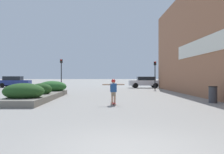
# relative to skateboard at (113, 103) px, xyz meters

# --- Properties ---
(ground_plane) EXTENTS (300.00, 300.00, 0.00)m
(ground_plane) POSITION_rel_skateboard_xyz_m (0.09, -8.61, -0.07)
(ground_plane) COLOR gray
(building_wall_right) EXTENTS (0.67, 33.29, 9.40)m
(building_wall_right) POSITION_rel_skateboard_xyz_m (6.95, 3.28, 4.62)
(building_wall_right) COLOR #9E6647
(building_wall_right) RESTS_ON ground_plane
(planter_box) EXTENTS (2.50, 10.15, 1.20)m
(planter_box) POSITION_rel_skateboard_xyz_m (-5.03, 3.67, 0.42)
(planter_box) COLOR slate
(planter_box) RESTS_ON ground_plane
(skateboard) EXTENTS (0.32, 0.81, 0.09)m
(skateboard) POSITION_rel_skateboard_xyz_m (0.00, 0.00, 0.00)
(skateboard) COLOR maroon
(skateboard) RESTS_ON ground_plane
(skateboarder) EXTENTS (1.25, 0.23, 1.34)m
(skateboarder) POSITION_rel_skateboard_xyz_m (0.00, -0.00, 0.84)
(skateboarder) COLOR tan
(skateboarder) RESTS_ON skateboard
(trash_bin) EXTENTS (0.51, 0.51, 1.00)m
(trash_bin) POSITION_rel_skateboard_xyz_m (5.96, 0.82, 0.43)
(trash_bin) COLOR #38383D
(trash_bin) RESTS_ON ground_plane
(car_leftmost) EXTENTS (4.55, 1.87, 1.61)m
(car_leftmost) POSITION_rel_skateboard_xyz_m (-13.89, 22.52, 0.77)
(car_leftmost) COLOR navy
(car_leftmost) RESTS_ON ground_plane
(car_center_left) EXTENTS (4.40, 1.86, 1.56)m
(car_center_left) POSITION_rel_skateboard_xyz_m (4.91, 20.63, 0.76)
(car_center_left) COLOR silver
(car_center_left) RESTS_ON ground_plane
(traffic_light_left) EXTENTS (0.28, 0.30, 3.63)m
(traffic_light_left) POSITION_rel_skateboard_xyz_m (-5.83, 15.91, 2.39)
(traffic_light_left) COLOR black
(traffic_light_left) RESTS_ON ground_plane
(traffic_light_right) EXTENTS (0.28, 0.30, 3.37)m
(traffic_light_right) POSITION_rel_skateboard_xyz_m (5.35, 15.65, 2.23)
(traffic_light_right) COLOR black
(traffic_light_right) RESTS_ON ground_plane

